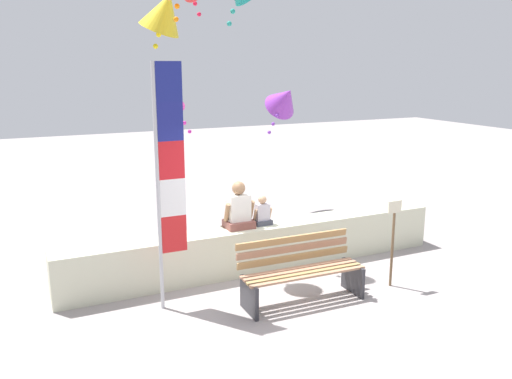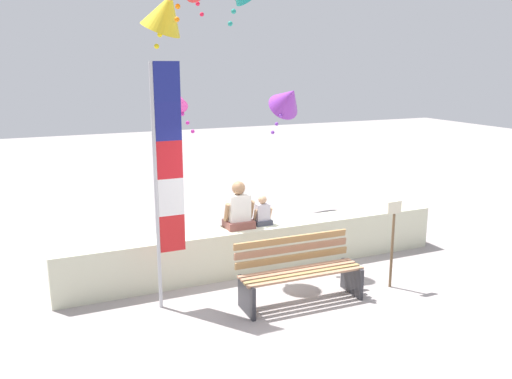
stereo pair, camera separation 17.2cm
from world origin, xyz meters
The scene contains 10 objects.
ground_plane centered at (0.00, 0.00, 0.00)m, with size 40.00×40.00×0.00m, color gray.
seawall_ledge centered at (0.00, 1.17, 0.37)m, with size 6.41×0.52×0.73m, color beige.
park_bench centered at (0.00, -0.14, 0.42)m, with size 1.77×0.65×0.88m.
person_adult centered at (-0.35, 1.21, 1.02)m, with size 0.49×0.36×0.75m.
person_child centered at (0.06, 1.21, 0.92)m, with size 0.31×0.23×0.48m.
flag_banner centered at (-1.70, 0.44, 1.89)m, with size 0.39×0.05×3.29m.
kite_magenta centered at (-0.49, 4.44, 2.61)m, with size 0.82×0.91×1.15m.
kite_purple centered at (2.11, 4.30, 2.51)m, with size 0.83×0.97×1.22m.
kite_yellow centered at (-1.06, 2.50, 4.06)m, with size 1.08×1.09×0.99m.
sign_post centered at (1.47, -0.29, 0.78)m, with size 0.24×0.04×1.32m.
Camera 1 is at (-3.53, -6.16, 3.24)m, focal length 37.25 mm.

